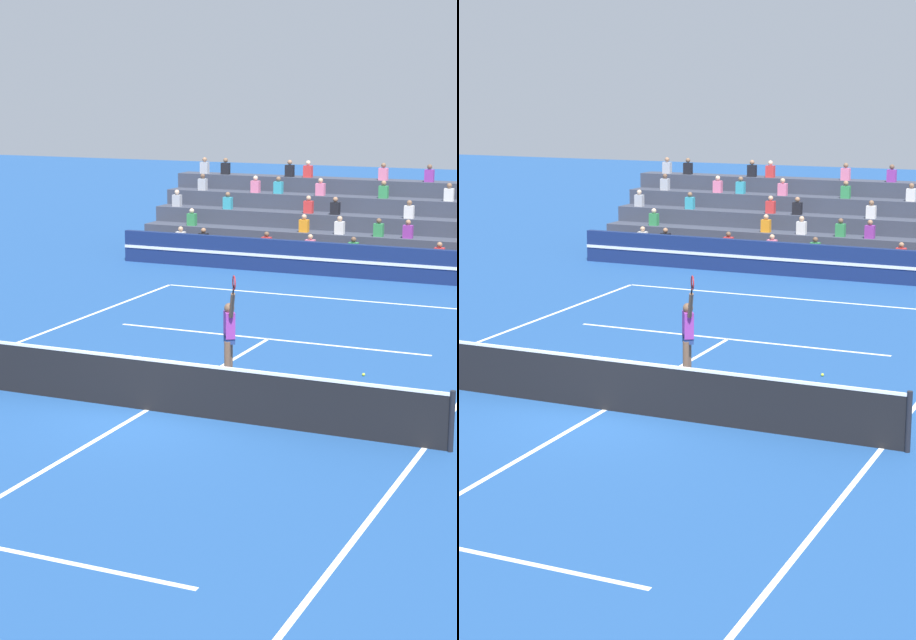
{
  "view_description": "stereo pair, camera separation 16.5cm",
  "coord_description": "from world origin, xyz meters",
  "views": [
    {
      "loc": [
        9.49,
        -17.67,
        6.3
      ],
      "look_at": [
        0.19,
        3.53,
        1.1
      ],
      "focal_mm": 60.0,
      "sensor_mm": 36.0,
      "label": 1
    },
    {
      "loc": [
        9.64,
        -17.6,
        6.3
      ],
      "look_at": [
        0.19,
        3.53,
        1.1
      ],
      "focal_mm": 60.0,
      "sensor_mm": 36.0,
      "label": 2
    }
  ],
  "objects": [
    {
      "name": "ground_plane",
      "position": [
        0.0,
        0.0,
        0.0
      ],
      "size": [
        120.0,
        120.0,
        0.0
      ],
      "primitive_type": "plane",
      "color": "navy"
    },
    {
      "name": "court_lines",
      "position": [
        0.0,
        0.0,
        0.0
      ],
      "size": [
        11.1,
        23.9,
        0.01
      ],
      "color": "white",
      "rests_on": "ground"
    },
    {
      "name": "tennis_net",
      "position": [
        0.0,
        0.0,
        0.54
      ],
      "size": [
        12.0,
        0.1,
        1.1
      ],
      "color": "black",
      "rests_on": "ground"
    },
    {
      "name": "sponsor_banner_wall",
      "position": [
        0.0,
        15.44,
        0.55
      ],
      "size": [
        18.0,
        0.26,
        1.1
      ],
      "color": "navy",
      "rests_on": "ground"
    },
    {
      "name": "bleacher_stand",
      "position": [
        0.0,
        19.24,
        1.02
      ],
      "size": [
        18.42,
        4.75,
        3.38
      ],
      "color": "#383D4C",
      "rests_on": "ground"
    },
    {
      "name": "tennis_player",
      "position": [
        0.65,
        2.53,
        0.99
      ],
      "size": [
        0.63,
        0.93,
        2.46
      ],
      "color": "brown",
      "rests_on": "ground"
    },
    {
      "name": "tennis_ball",
      "position": [
        3.17,
        4.09,
        0.03
      ],
      "size": [
        0.07,
        0.07,
        0.07
      ],
      "primitive_type": "sphere",
      "color": "#C6DB33",
      "rests_on": "ground"
    }
  ]
}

